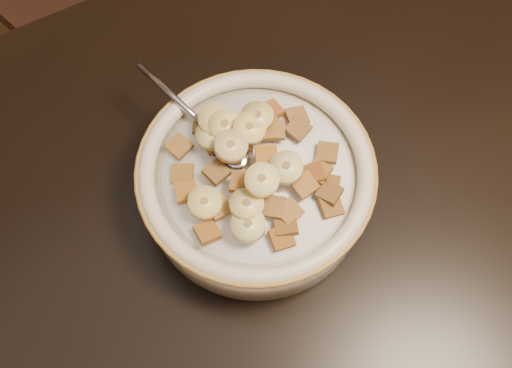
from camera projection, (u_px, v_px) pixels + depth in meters
table at (306, 315)px, 0.62m from camera, size 1.41×0.91×0.04m
cereal_bowl at (256, 186)px, 0.63m from camera, size 0.22×0.22×0.05m
milk at (256, 174)px, 0.61m from camera, size 0.18×0.18×0.00m
spoon at (230, 150)px, 0.61m from camera, size 0.05×0.06×0.01m
cereal_square_0 at (282, 238)px, 0.57m from camera, size 0.02×0.02×0.01m
cereal_square_1 at (231, 154)px, 0.60m from camera, size 0.03×0.03×0.01m
cereal_square_2 at (241, 141)px, 0.61m from camera, size 0.03×0.03×0.01m
cereal_square_3 at (305, 185)px, 0.59m from camera, size 0.02×0.02×0.01m
cereal_square_4 at (297, 117)px, 0.63m from camera, size 0.02×0.02×0.01m
cereal_square_5 at (187, 192)px, 0.59m from camera, size 0.03×0.03×0.01m
cereal_square_6 at (214, 143)px, 0.61m from camera, size 0.02×0.02×0.01m
cereal_square_7 at (289, 212)px, 0.58m from camera, size 0.02×0.03×0.01m
cereal_square_8 at (266, 156)px, 0.59m from camera, size 0.03×0.03×0.01m
cereal_square_9 at (313, 174)px, 0.59m from camera, size 0.03×0.03×0.01m
cereal_square_10 at (273, 206)px, 0.58m from camera, size 0.03×0.03×0.01m
cereal_square_11 at (274, 130)px, 0.61m from camera, size 0.03×0.03×0.01m
cereal_square_12 at (268, 130)px, 0.61m from camera, size 0.03×0.03×0.01m
cereal_square_13 at (319, 172)px, 0.60m from camera, size 0.03×0.03×0.01m
cereal_square_14 at (268, 121)px, 0.62m from camera, size 0.03×0.03×0.01m
cereal_square_15 at (241, 183)px, 0.58m from camera, size 0.03×0.03×0.01m
cereal_square_16 at (208, 232)px, 0.57m from camera, size 0.02×0.02×0.01m
cereal_square_17 at (183, 174)px, 0.60m from camera, size 0.03×0.03×0.01m
cereal_square_18 at (245, 183)px, 0.58m from camera, size 0.03×0.03×0.01m
cereal_square_19 at (329, 185)px, 0.60m from camera, size 0.03×0.03×0.01m
cereal_square_20 at (331, 206)px, 0.59m from camera, size 0.02×0.02×0.01m
cereal_square_21 at (327, 152)px, 0.61m from camera, size 0.03×0.03×0.01m
cereal_square_22 at (286, 226)px, 0.57m from camera, size 0.03×0.03×0.01m
cereal_square_23 at (218, 207)px, 0.58m from camera, size 0.02×0.02×0.01m
cereal_square_24 at (220, 142)px, 0.60m from camera, size 0.02×0.02×0.01m
cereal_square_25 at (217, 172)px, 0.59m from camera, size 0.02×0.02×0.01m
cereal_square_26 at (329, 193)px, 0.59m from camera, size 0.03×0.03×0.01m
cereal_square_27 at (239, 135)px, 0.61m from camera, size 0.03×0.03×0.01m
cereal_square_28 at (179, 146)px, 0.61m from camera, size 0.03×0.03×0.01m
cereal_square_29 at (271, 110)px, 0.63m from camera, size 0.02×0.02×0.01m
cereal_square_30 at (203, 125)px, 0.62m from camera, size 0.03×0.03×0.01m
cereal_square_31 at (298, 129)px, 0.62m from camera, size 0.03×0.03×0.01m
banana_slice_0 at (247, 205)px, 0.57m from camera, size 0.04×0.04×0.02m
banana_slice_1 at (225, 126)px, 0.60m from camera, size 0.04×0.04×0.02m
banana_slice_2 at (262, 180)px, 0.57m from camera, size 0.04×0.04×0.01m
banana_slice_3 at (286, 168)px, 0.58m from camera, size 0.04×0.04×0.01m
banana_slice_4 at (249, 129)px, 0.59m from camera, size 0.04×0.04×0.01m
banana_slice_5 at (257, 117)px, 0.60m from camera, size 0.04×0.04×0.01m
banana_slice_6 at (212, 135)px, 0.60m from camera, size 0.04×0.04×0.01m
banana_slice_7 at (231, 146)px, 0.58m from camera, size 0.03×0.03×0.02m
banana_slice_8 at (214, 120)px, 0.60m from camera, size 0.04×0.04×0.02m
banana_slice_9 at (205, 203)px, 0.57m from camera, size 0.04×0.04×0.02m
banana_slice_10 at (248, 225)px, 0.56m from camera, size 0.04×0.04×0.01m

